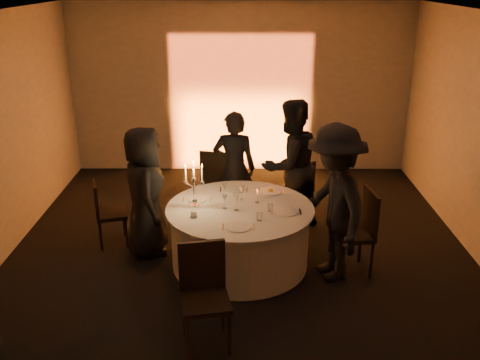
{
  "coord_description": "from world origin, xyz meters",
  "views": [
    {
      "loc": [
        0.03,
        -5.9,
        3.42
      ],
      "look_at": [
        0.0,
        0.2,
        1.05
      ],
      "focal_mm": 40.0,
      "sensor_mm": 36.0,
      "label": 1
    }
  ],
  "objects_px": {
    "chair_back_right": "(299,186)",
    "guest_back_right": "(290,165)",
    "banquet_table": "(240,236)",
    "chair_left": "(105,210)",
    "chair_back_left": "(218,180)",
    "chair_right": "(359,227)",
    "guest_back_left": "(234,169)",
    "coffee_cup": "(194,214)",
    "chair_front": "(204,289)",
    "guest_left": "(145,192)",
    "candelabra": "(194,190)",
    "guest_right": "(334,204)"
  },
  "relations": [
    {
      "from": "guest_left",
      "to": "guest_back_right",
      "type": "distance_m",
      "value": 2.04
    },
    {
      "from": "banquet_table",
      "to": "chair_front",
      "type": "xyz_separation_m",
      "value": [
        -0.34,
        -1.5,
        0.2
      ]
    },
    {
      "from": "guest_left",
      "to": "chair_right",
      "type": "bearing_deg",
      "value": -114.99
    },
    {
      "from": "chair_back_left",
      "to": "guest_right",
      "type": "relative_size",
      "value": 0.57
    },
    {
      "from": "guest_back_left",
      "to": "guest_back_right",
      "type": "height_order",
      "value": "guest_back_right"
    },
    {
      "from": "chair_back_right",
      "to": "guest_back_right",
      "type": "bearing_deg",
      "value": 32.2
    },
    {
      "from": "chair_left",
      "to": "guest_back_right",
      "type": "bearing_deg",
      "value": -95.06
    },
    {
      "from": "chair_back_left",
      "to": "chair_front",
      "type": "height_order",
      "value": "chair_back_left"
    },
    {
      "from": "chair_back_right",
      "to": "coffee_cup",
      "type": "relative_size",
      "value": 7.96
    },
    {
      "from": "banquet_table",
      "to": "chair_back_left",
      "type": "distance_m",
      "value": 1.4
    },
    {
      "from": "coffee_cup",
      "to": "candelabra",
      "type": "relative_size",
      "value": 0.19
    },
    {
      "from": "chair_right",
      "to": "guest_back_right",
      "type": "height_order",
      "value": "guest_back_right"
    },
    {
      "from": "coffee_cup",
      "to": "chair_front",
      "type": "bearing_deg",
      "value": -80.87
    },
    {
      "from": "chair_back_left",
      "to": "guest_left",
      "type": "relative_size",
      "value": 0.64
    },
    {
      "from": "chair_back_right",
      "to": "chair_front",
      "type": "relative_size",
      "value": 0.84
    },
    {
      "from": "banquet_table",
      "to": "chair_left",
      "type": "bearing_deg",
      "value": 163.73
    },
    {
      "from": "chair_back_right",
      "to": "guest_left",
      "type": "relative_size",
      "value": 0.52
    },
    {
      "from": "chair_back_right",
      "to": "guest_right",
      "type": "height_order",
      "value": "guest_right"
    },
    {
      "from": "chair_back_right",
      "to": "guest_right",
      "type": "bearing_deg",
      "value": 67.59
    },
    {
      "from": "banquet_table",
      "to": "candelabra",
      "type": "height_order",
      "value": "candelabra"
    },
    {
      "from": "guest_right",
      "to": "guest_back_left",
      "type": "bearing_deg",
      "value": -155.59
    },
    {
      "from": "chair_front",
      "to": "candelabra",
      "type": "xyz_separation_m",
      "value": [
        -0.21,
        1.55,
        0.39
      ]
    },
    {
      "from": "chair_right",
      "to": "chair_front",
      "type": "height_order",
      "value": "chair_right"
    },
    {
      "from": "candelabra",
      "to": "chair_left",
      "type": "bearing_deg",
      "value": 158.81
    },
    {
      "from": "chair_left",
      "to": "chair_back_right",
      "type": "xyz_separation_m",
      "value": [
        2.66,
        0.89,
        -0.01
      ]
    },
    {
      "from": "guest_back_right",
      "to": "candelabra",
      "type": "xyz_separation_m",
      "value": [
        -1.24,
        -1.03,
        0.05
      ]
    },
    {
      "from": "chair_right",
      "to": "coffee_cup",
      "type": "bearing_deg",
      "value": -95.19
    },
    {
      "from": "chair_back_left",
      "to": "chair_back_right",
      "type": "xyz_separation_m",
      "value": [
        1.19,
        0.06,
        -0.12
      ]
    },
    {
      "from": "chair_left",
      "to": "chair_right",
      "type": "height_order",
      "value": "chair_right"
    },
    {
      "from": "chair_left",
      "to": "guest_back_right",
      "type": "distance_m",
      "value": 2.57
    },
    {
      "from": "guest_back_left",
      "to": "coffee_cup",
      "type": "xyz_separation_m",
      "value": [
        -0.45,
        -1.46,
        -0.03
      ]
    },
    {
      "from": "chair_front",
      "to": "candelabra",
      "type": "height_order",
      "value": "candelabra"
    },
    {
      "from": "chair_back_left",
      "to": "guest_left",
      "type": "distance_m",
      "value": 1.38
    },
    {
      "from": "chair_back_left",
      "to": "guest_back_right",
      "type": "relative_size",
      "value": 0.58
    },
    {
      "from": "chair_left",
      "to": "chair_back_left",
      "type": "distance_m",
      "value": 1.69
    },
    {
      "from": "banquet_table",
      "to": "guest_back_right",
      "type": "bearing_deg",
      "value": 57.16
    },
    {
      "from": "chair_left",
      "to": "guest_left",
      "type": "distance_m",
      "value": 0.71
    },
    {
      "from": "chair_front",
      "to": "guest_left",
      "type": "xyz_separation_m",
      "value": [
        -0.86,
        1.82,
        0.26
      ]
    },
    {
      "from": "chair_left",
      "to": "chair_back_left",
      "type": "xyz_separation_m",
      "value": [
        1.47,
        0.83,
        0.11
      ]
    },
    {
      "from": "chair_right",
      "to": "guest_left",
      "type": "height_order",
      "value": "guest_left"
    },
    {
      "from": "chair_front",
      "to": "coffee_cup",
      "type": "distance_m",
      "value": 1.29
    },
    {
      "from": "chair_back_right",
      "to": "coffee_cup",
      "type": "height_order",
      "value": "chair_back_right"
    },
    {
      "from": "chair_front",
      "to": "guest_right",
      "type": "xyz_separation_m",
      "value": [
        1.42,
        1.23,
        0.35
      ]
    },
    {
      "from": "guest_right",
      "to": "candelabra",
      "type": "height_order",
      "value": "guest_right"
    },
    {
      "from": "chair_back_right",
      "to": "guest_back_right",
      "type": "height_order",
      "value": "guest_back_right"
    },
    {
      "from": "banquet_table",
      "to": "guest_left",
      "type": "relative_size",
      "value": 1.07
    },
    {
      "from": "banquet_table",
      "to": "coffee_cup",
      "type": "relative_size",
      "value": 16.36
    },
    {
      "from": "chair_back_left",
      "to": "chair_back_right",
      "type": "bearing_deg",
      "value": -165.26
    },
    {
      "from": "chair_front",
      "to": "coffee_cup",
      "type": "xyz_separation_m",
      "value": [
        -0.2,
        1.25,
        0.21
      ]
    },
    {
      "from": "guest_back_left",
      "to": "banquet_table",
      "type": "bearing_deg",
      "value": 98.21
    }
  ]
}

